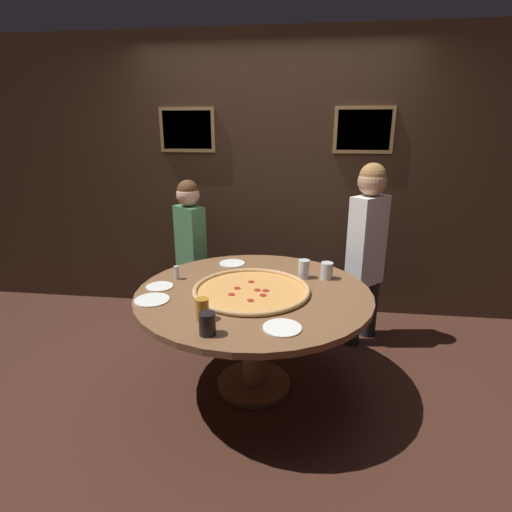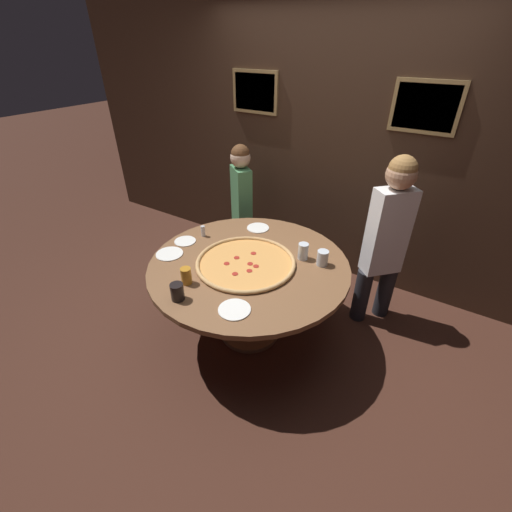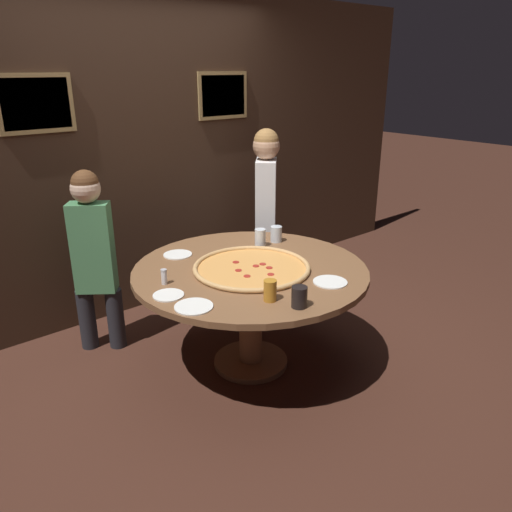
# 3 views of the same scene
# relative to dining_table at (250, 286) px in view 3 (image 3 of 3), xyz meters

# --- Properties ---
(ground_plane) EXTENTS (24.00, 24.00, 0.00)m
(ground_plane) POSITION_rel_dining_table_xyz_m (0.00, 0.00, -0.61)
(ground_plane) COLOR #422319
(back_wall) EXTENTS (6.40, 0.08, 2.60)m
(back_wall) POSITION_rel_dining_table_xyz_m (0.00, 1.38, 0.70)
(back_wall) COLOR #3D281C
(back_wall) RESTS_ON ground_plane
(dining_table) EXTENTS (1.56, 1.56, 0.74)m
(dining_table) POSITION_rel_dining_table_xyz_m (0.00, 0.00, 0.00)
(dining_table) COLOR brown
(dining_table) RESTS_ON ground_plane
(giant_pizza) EXTENTS (0.77, 0.77, 0.03)m
(giant_pizza) POSITION_rel_dining_table_xyz_m (-0.01, -0.03, 0.15)
(giant_pizza) COLOR #E0994C
(giant_pizza) RESTS_ON dining_table
(drink_cup_beside_pizza) EXTENTS (0.08, 0.08, 0.13)m
(drink_cup_beside_pizza) POSITION_rel_dining_table_xyz_m (0.32, 0.28, 0.20)
(drink_cup_beside_pizza) COLOR silver
(drink_cup_beside_pizza) RESTS_ON dining_table
(drink_cup_centre_back) EXTENTS (0.09, 0.09, 0.12)m
(drink_cup_centre_back) POSITION_rel_dining_table_xyz_m (0.49, 0.28, 0.19)
(drink_cup_centre_back) COLOR silver
(drink_cup_centre_back) RESTS_ON dining_table
(drink_cup_by_shaker) EXTENTS (0.09, 0.09, 0.12)m
(drink_cup_by_shaker) POSITION_rel_dining_table_xyz_m (-0.16, -0.62, 0.19)
(drink_cup_by_shaker) COLOR black
(drink_cup_by_shaker) RESTS_ON dining_table
(drink_cup_far_right) EXTENTS (0.08, 0.08, 0.12)m
(drink_cup_far_right) POSITION_rel_dining_table_xyz_m (-0.23, -0.45, 0.20)
(drink_cup_far_right) COLOR #BC7A23
(drink_cup_far_right) RESTS_ON dining_table
(white_plate_near_front) EXTENTS (0.22, 0.22, 0.01)m
(white_plate_near_front) POSITION_rel_dining_table_xyz_m (-0.61, -0.24, 0.14)
(white_plate_near_front) COLOR white
(white_plate_near_front) RESTS_ON dining_table
(white_plate_right_side) EXTENTS (0.21, 0.21, 0.01)m
(white_plate_right_side) POSITION_rel_dining_table_xyz_m (0.22, -0.50, 0.14)
(white_plate_right_side) COLOR white
(white_plate_right_side) RESTS_ON dining_table
(white_plate_far_back) EXTENTS (0.18, 0.18, 0.01)m
(white_plate_far_back) POSITION_rel_dining_table_xyz_m (-0.64, -0.02, 0.14)
(white_plate_far_back) COLOR white
(white_plate_far_back) RESTS_ON dining_table
(white_plate_beside_cup) EXTENTS (0.20, 0.20, 0.01)m
(white_plate_beside_cup) POSITION_rel_dining_table_xyz_m (-0.24, 0.51, 0.14)
(white_plate_beside_cup) COLOR white
(white_plate_beside_cup) RESTS_ON dining_table
(condiment_shaker) EXTENTS (0.04, 0.04, 0.10)m
(condiment_shaker) POSITION_rel_dining_table_xyz_m (-0.57, 0.14, 0.18)
(condiment_shaker) COLOR silver
(condiment_shaker) RESTS_ON dining_table
(diner_centre_back) EXTENTS (0.34, 0.30, 1.35)m
(diner_centre_back) POSITION_rel_dining_table_xyz_m (-0.69, 0.91, 0.16)
(diner_centre_back) COLOR #232328
(diner_centre_back) RESTS_ON ground_plane
(diner_far_right) EXTENTS (0.36, 0.37, 1.51)m
(diner_far_right) POSITION_rel_dining_table_xyz_m (0.83, 0.79, 0.25)
(diner_far_right) COLOR #232328
(diner_far_right) RESTS_ON ground_plane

